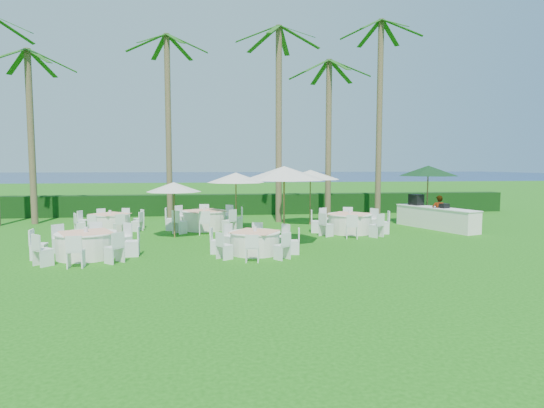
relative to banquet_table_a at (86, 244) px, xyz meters
The scene contains 20 objects.
ground 5.15m from the banquet_table_a, ahead, with size 120.00×120.00×0.00m, color #18560E.
hedge 13.06m from the banquet_table_a, 66.86° to the left, with size 34.00×1.00×1.20m, color black.
ocean 102.14m from the banquet_table_a, 87.12° to the left, with size 260.00×260.00×0.00m, color #07184C.
banquet_table_a is the anchor object (origin of this frame).
banquet_table_b 5.40m from the banquet_table_a, ahead, with size 2.98×2.98×0.91m.
banquet_table_d 6.13m from the banquet_table_a, 95.19° to the left, with size 2.98×2.98×0.92m.
banquet_table_e 6.89m from the banquet_table_a, 58.00° to the left, with size 3.49×3.49×1.05m.
banquet_table_f 10.67m from the banquet_table_a, 21.72° to the left, with size 3.35×3.35×1.01m.
umbrella_a 4.71m from the banquet_table_a, 56.06° to the left, with size 2.20×2.20×2.26m.
umbrella_b 7.06m from the banquet_table_a, 10.61° to the left, with size 3.06×3.06×2.91m.
umbrella_c 7.68m from the banquet_table_a, 46.96° to the left, with size 2.57×2.57×2.61m.
umbrella_d 11.36m from the banquet_table_a, 38.03° to the left, with size 2.93×2.93×2.70m.
umbrella_green 15.86m from the banquet_table_a, 22.66° to the left, with size 2.90×2.90×2.92m.
buffet_table 14.98m from the banquet_table_a, 18.24° to the left, with size 2.27×4.36×1.53m.
staff_person 14.89m from the banquet_table_a, 17.16° to the left, with size 0.57×0.38×1.57m, color gray.
palm_b 12.00m from the banquet_table_a, 81.12° to the left, with size 4.41×4.07×10.02m.
palm_c 12.08m from the banquet_table_a, 47.64° to the left, with size 4.38×4.21×9.91m.
palm_d 14.60m from the banquet_table_a, 42.13° to the left, with size 4.26×4.37×8.61m.
palm_e 17.01m from the banquet_table_a, 35.14° to the left, with size 4.31×4.33×10.80m.
palm_f 11.05m from the banquet_table_a, 118.14° to the left, with size 4.33×4.30×8.59m.
Camera 1 is at (-1.17, -14.97, 2.97)m, focal length 30.00 mm.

